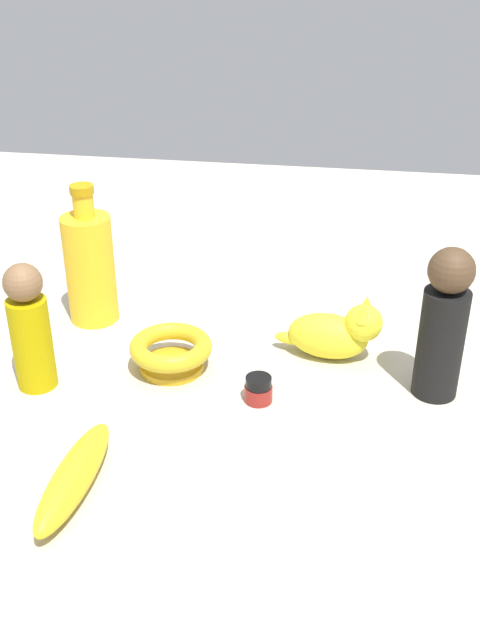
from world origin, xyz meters
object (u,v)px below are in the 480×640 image
Objects in this scene: bottle_tall at (90,266)px; person_figure_child at (30,328)px; bowl at (170,353)px; banana at (74,476)px; nail_polish_jar at (258,389)px; cat_figurine at (336,332)px; person_figure_adult at (443,324)px.

bottle_tall reaches higher than person_figure_child.
person_figure_child is at bearing 110.33° from bowl.
banana is 0.28m from nail_polish_jar.
cat_figurine is 1.33× the size of bowl.
person_figure_adult is (0.27, -0.42, 0.09)m from banana.
nail_polish_jar is 0.16m from cat_figurine.
banana is at bearing 139.33° from nail_polish_jar.
bowl is (-0.08, 0.23, -0.01)m from cat_figurine.
bottle_tall reaches higher than cat_figurine.
bottle_tall is 1.42× the size of cat_figurine.
person_figure_adult is (-0.07, -0.14, 0.06)m from cat_figurine.
person_figure_adult is (0.01, -0.37, 0.08)m from bowl.
cat_figurine is 0.17m from person_figure_adult.
person_figure_child is 0.20m from bowl.
bottle_tall reaches higher than banana.
bowl is at bearing -129.84° from bottle_tall.
cat_figurine is at bearing -36.62° from nail_polish_jar.
banana is 1.05× the size of person_figure_child.
person_figure_adult is at bearing -103.44° from bottle_tall.
bottle_tall is 1.90× the size of bowl.
banana is 0.44m from cat_figurine.
bottle_tall is 1.22× the size of person_figure_child.
cat_figurine is at bearing -70.91° from person_figure_child.
bottle_tall is 0.55m from person_figure_adult.
nail_polish_jar is (-0.19, -0.30, -0.07)m from bottle_tall.
bowl is at bearing 68.21° from nail_polish_jar.
bottle_tall is at bearing 81.57° from cat_figurine.
bottle_tall reaches higher than bowl.
person_figure_adult is at bearing 125.54° from banana.
nail_polish_jar is at bearing -122.45° from bottle_tall.
bowl is 0.55× the size of person_figure_adult.
nail_polish_jar is 0.32× the size of bowl.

